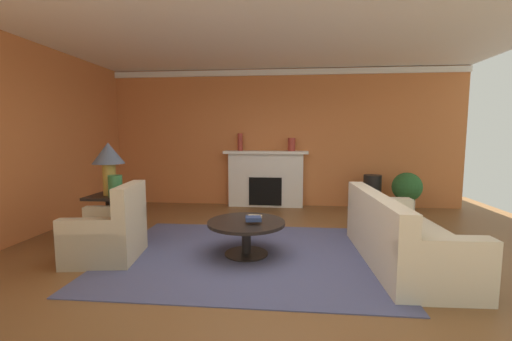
{
  "coord_description": "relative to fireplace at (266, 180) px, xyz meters",
  "views": [
    {
      "loc": [
        0.25,
        -3.96,
        1.56
      ],
      "look_at": [
        -0.25,
        1.14,
        1.0
      ],
      "focal_mm": 23.14,
      "sensor_mm": 36.0,
      "label": 1
    }
  ],
  "objects": [
    {
      "name": "wall_fireplace",
      "position": [
        0.23,
        0.21,
        0.91
      ],
      "size": [
        7.82,
        0.12,
        2.96
      ],
      "primitive_type": "cube",
      "color": "#CC723D",
      "rests_on": "ground_plane"
    },
    {
      "name": "ceiling_panel",
      "position": [
        0.23,
        -2.81,
        2.42
      ],
      "size": [
        7.82,
        7.13,
        0.06
      ],
      "primitive_type": "cube",
      "color": "white"
    },
    {
      "name": "book_red_cover",
      "position": [
        0.05,
        -2.84,
        -0.1
      ],
      "size": [
        0.19,
        0.16,
        0.04
      ],
      "primitive_type": "cube",
      "rotation": [
        0.0,
        0.0,
        -0.05
      ],
      "color": "tan",
      "rests_on": "coffee_table"
    },
    {
      "name": "wall_window",
      "position": [
        -3.44,
        -2.81,
        0.91
      ],
      "size": [
        0.12,
        7.13,
        2.96
      ],
      "primitive_type": "cube",
      "color": "#CC723D",
      "rests_on": "ground_plane"
    },
    {
      "name": "vase_mantel_right",
      "position": [
        0.55,
        -0.05,
        0.78
      ],
      "size": [
        0.16,
        0.16,
        0.28
      ],
      "primitive_type": "cylinder",
      "color": "#9E3328",
      "rests_on": "fireplace"
    },
    {
      "name": "vase_on_side_table",
      "position": [
        -1.9,
        -2.77,
        0.28
      ],
      "size": [
        0.19,
        0.19,
        0.3
      ],
      "primitive_type": "cylinder",
      "color": "#33703D",
      "rests_on": "side_table"
    },
    {
      "name": "ground_plane",
      "position": [
        0.23,
        -3.11,
        -0.57
      ],
      "size": [
        9.39,
        9.39,
        0.0
      ],
      "primitive_type": "plane",
      "color": "brown"
    },
    {
      "name": "crown_moulding",
      "position": [
        0.23,
        0.13,
        2.31
      ],
      "size": [
        7.82,
        0.08,
        0.12
      ],
      "primitive_type": "cube",
      "color": "white"
    },
    {
      "name": "potted_plant",
      "position": [
        2.78,
        -0.51,
        -0.08
      ],
      "size": [
        0.56,
        0.56,
        0.83
      ],
      "color": "#BCB29E",
      "rests_on": "ground_plane"
    },
    {
      "name": "vase_mantel_left",
      "position": [
        -0.55,
        -0.05,
        0.83
      ],
      "size": [
        0.11,
        0.11,
        0.37
      ],
      "primitive_type": "cylinder",
      "color": "#9E3328",
      "rests_on": "fireplace"
    },
    {
      "name": "fireplace",
      "position": [
        0.0,
        0.0,
        0.0
      ],
      "size": [
        1.8,
        0.35,
        1.21
      ],
      "color": "white",
      "rests_on": "ground_plane"
    },
    {
      "name": "sofa",
      "position": [
        1.84,
        -3.05,
        -0.28
      ],
      "size": [
        0.97,
        2.13,
        0.85
      ],
      "color": "beige",
      "rests_on": "ground_plane"
    },
    {
      "name": "coffee_table",
      "position": [
        -0.05,
        -2.97,
        -0.24
      ],
      "size": [
        1.0,
        1.0,
        0.45
      ],
      "color": "black",
      "rests_on": "ground_plane"
    },
    {
      "name": "table_lamp",
      "position": [
        -2.05,
        -2.65,
        0.65
      ],
      "size": [
        0.44,
        0.44,
        0.75
      ],
      "color": "#B28E38",
      "rests_on": "side_table"
    },
    {
      "name": "armchair_near_window",
      "position": [
        -1.75,
        -3.26,
        -0.27
      ],
      "size": [
        0.9,
        0.9,
        0.95
      ],
      "color": "#C1B293",
      "rests_on": "ground_plane"
    },
    {
      "name": "area_rug",
      "position": [
        -0.05,
        -2.97,
        -0.57
      ],
      "size": [
        3.49,
        2.67,
        0.01
      ],
      "primitive_type": "cube",
      "color": "#4C517A",
      "rests_on": "ground_plane"
    },
    {
      "name": "book_art_folio",
      "position": [
        0.06,
        -3.08,
        -0.06
      ],
      "size": [
        0.21,
        0.18,
        0.05
      ],
      "primitive_type": "cube",
      "rotation": [
        0.0,
        0.0,
        0.16
      ],
      "color": "navy",
      "rests_on": "coffee_table"
    },
    {
      "name": "side_table",
      "position": [
        -2.05,
        -2.65,
        -0.17
      ],
      "size": [
        0.56,
        0.56,
        0.7
      ],
      "color": "black",
      "rests_on": "ground_plane"
    },
    {
      "name": "vase_tall_corner",
      "position": [
        2.18,
        -0.3,
        -0.2
      ],
      "size": [
        0.35,
        0.35,
        0.75
      ],
      "primitive_type": "cylinder",
      "color": "black",
      "rests_on": "ground_plane"
    }
  ]
}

